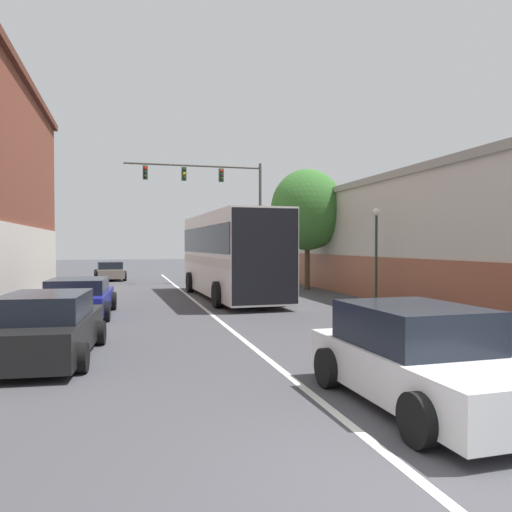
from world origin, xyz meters
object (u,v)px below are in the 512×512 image
parked_car_left_mid (79,298)px  street_lamp (376,249)px  hatchback_foreground (419,358)px  street_tree_near (307,210)px  parked_car_left_far (48,328)px  parked_car_left_near (110,271)px  traffic_signal_gantry (219,193)px  bus (230,251)px

parked_car_left_mid → street_lamp: street_lamp is taller
hatchback_foreground → parked_car_left_mid: 12.30m
parked_car_left_mid → street_tree_near: size_ratio=0.73×
parked_car_left_far → street_tree_near: size_ratio=0.69×
parked_car_left_far → street_lamp: 13.17m
parked_car_left_near → traffic_signal_gantry: (6.58, -4.61, 4.92)m
parked_car_left_far → parked_car_left_mid: bearing=3.9°
parked_car_left_near → hatchback_foreground: bearing=-174.2°
hatchback_foreground → street_tree_near: (5.14, 18.29, 3.53)m
parked_car_left_far → street_tree_near: bearing=-33.7°
parked_car_left_mid → street_tree_near: (10.79, 7.36, 3.60)m
traffic_signal_gantry → street_lamp: (4.00, -12.37, -3.31)m
bus → parked_car_left_mid: size_ratio=2.25×
traffic_signal_gantry → street_lamp: size_ratio=2.19×
street_lamp → hatchback_foreground: bearing=-115.5°
bus → street_lamp: size_ratio=2.74×
bus → hatchback_foreground: bus is taller
parked_car_left_near → street_lamp: street_lamp is taller
hatchback_foreground → parked_car_left_mid: size_ratio=0.89×
parked_car_left_mid → street_lamp: (11.08, 0.43, 1.60)m
parked_car_left_near → street_lamp: bearing=-152.6°
street_tree_near → traffic_signal_gantry: bearing=124.3°
parked_car_left_mid → parked_car_left_far: 6.39m
traffic_signal_gantry → street_tree_near: 6.72m
bus → parked_car_left_near: size_ratio=2.57×
bus → traffic_signal_gantry: bearing=-9.1°
bus → hatchback_foreground: size_ratio=2.52×
traffic_signal_gantry → parked_car_left_mid: bearing=-118.9°
street_lamp → street_tree_near: bearing=92.4°
parked_car_left_near → street_tree_near: 14.83m
street_tree_near → bus: bearing=-147.3°
parked_car_left_near → parked_car_left_far: 23.82m
parked_car_left_mid → traffic_signal_gantry: 15.43m
hatchback_foreground → street_lamp: bearing=-26.9°
traffic_signal_gantry → street_lamp: 13.42m
street_tree_near → parked_car_left_mid: bearing=-145.7°
bus → parked_car_left_far: size_ratio=2.39×
hatchback_foreground → street_lamp: street_lamp is taller
parked_car_left_far → bus: bearing=-25.0°
parked_car_left_near → parked_car_left_far: size_ratio=0.93×
hatchback_foreground → street_lamp: 12.68m
parked_car_left_far → street_lamp: street_lamp is taller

